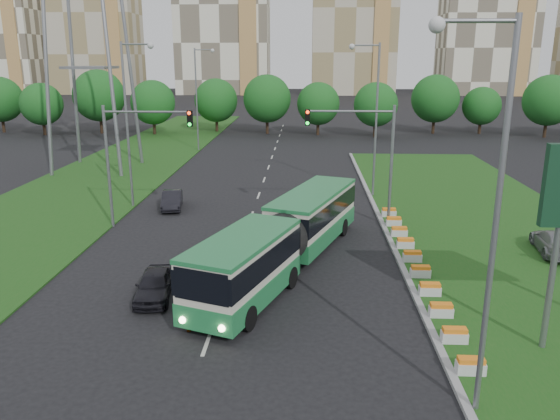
# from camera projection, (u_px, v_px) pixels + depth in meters

# --- Properties ---
(ground) EXTENTS (360.00, 360.00, 0.00)m
(ground) POSITION_uv_depth(u_px,v_px,m) (288.00, 283.00, 27.27)
(ground) COLOR black
(ground) RESTS_ON ground
(grass_median) EXTENTS (14.00, 60.00, 0.15)m
(grass_median) POSITION_uv_depth(u_px,v_px,m) (498.00, 236.00, 34.36)
(grass_median) COLOR #1A4D16
(grass_median) RESTS_ON ground
(median_kerb) EXTENTS (0.30, 60.00, 0.18)m
(median_kerb) POSITION_uv_depth(u_px,v_px,m) (387.00, 234.00, 34.67)
(median_kerb) COLOR gray
(median_kerb) RESTS_ON ground
(left_verge) EXTENTS (12.00, 110.00, 0.10)m
(left_verge) POSITION_uv_depth(u_px,v_px,m) (109.00, 175.00, 52.13)
(left_verge) COLOR #1A4D16
(left_verge) RESTS_ON ground
(lane_markings) EXTENTS (0.20, 100.00, 0.01)m
(lane_markings) POSITION_uv_depth(u_px,v_px,m) (261.00, 190.00, 46.65)
(lane_markings) COLOR #BABBB3
(lane_markings) RESTS_ON ground
(flower_planters) EXTENTS (1.10, 20.30, 0.60)m
(flower_planters) POSITION_uv_depth(u_px,v_px,m) (416.00, 263.00, 28.67)
(flower_planters) COLOR silver
(flower_planters) RESTS_ON grass_median
(traffic_mast_median) EXTENTS (5.76, 0.32, 8.00)m
(traffic_mast_median) POSITION_uv_depth(u_px,v_px,m) (367.00, 147.00, 35.24)
(traffic_mast_median) COLOR gray
(traffic_mast_median) RESTS_ON ground
(traffic_mast_left) EXTENTS (5.76, 0.32, 8.00)m
(traffic_mast_left) POSITION_uv_depth(u_px,v_px,m) (131.00, 147.00, 34.96)
(traffic_mast_left) COLOR gray
(traffic_mast_left) RESTS_ON ground
(street_lamps) EXTENTS (36.00, 60.00, 12.00)m
(street_lamps) POSITION_uv_depth(u_px,v_px,m) (247.00, 136.00, 35.41)
(street_lamps) COLOR gray
(street_lamps) RESTS_ON ground
(tree_line) EXTENTS (120.00, 8.00, 9.00)m
(tree_line) POSITION_uv_depth(u_px,v_px,m) (370.00, 104.00, 78.52)
(tree_line) COLOR #155019
(tree_line) RESTS_ON ground
(apartment_tower_west) EXTENTS (26.00, 15.00, 48.00)m
(apartment_tower_west) POSITION_uv_depth(u_px,v_px,m) (94.00, 14.00, 168.10)
(apartment_tower_west) COLOR #C0B79B
(apartment_tower_west) RESTS_ON ground
(apartment_tower_cwest) EXTENTS (28.00, 15.00, 52.00)m
(apartment_tower_cwest) POSITION_uv_depth(u_px,v_px,m) (222.00, 7.00, 165.74)
(apartment_tower_cwest) COLOR white
(apartment_tower_cwest) RESTS_ON ground
(apartment_tower_ceast) EXTENTS (25.00, 15.00, 50.00)m
(apartment_tower_ceast) POSITION_uv_depth(u_px,v_px,m) (354.00, 9.00, 164.20)
(apartment_tower_ceast) COLOR #C0B79B
(apartment_tower_ceast) RESTS_ON ground
(apartment_tower_east) EXTENTS (27.00, 15.00, 47.00)m
(apartment_tower_east) POSITION_uv_depth(u_px,v_px,m) (489.00, 14.00, 162.78)
(apartment_tower_east) COLOR white
(apartment_tower_east) RESTS_ON ground
(midrise_west) EXTENTS (22.00, 14.00, 36.00)m
(midrise_west) POSITION_uv_depth(u_px,v_px,m) (2.00, 35.00, 171.07)
(midrise_west) COLOR white
(midrise_west) RESTS_ON ground
(articulated_bus) EXTENTS (2.70, 17.31, 2.85)m
(articulated_bus) POSITION_uv_depth(u_px,v_px,m) (281.00, 236.00, 28.90)
(articulated_bus) COLOR beige
(articulated_bus) RESTS_ON ground
(car_left_near) EXTENTS (1.97, 4.06, 1.33)m
(car_left_near) POSITION_uv_depth(u_px,v_px,m) (155.00, 284.00, 25.46)
(car_left_near) COLOR black
(car_left_near) RESTS_ON ground
(car_left_far) EXTENTS (2.05, 4.15, 1.31)m
(car_left_far) POSITION_uv_depth(u_px,v_px,m) (172.00, 200.00, 40.70)
(car_left_far) COLOR black
(car_left_far) RESTS_ON ground
(car_median) EXTENTS (2.47, 4.81, 1.34)m
(car_median) POSITION_uv_depth(u_px,v_px,m) (555.00, 242.00, 30.88)
(car_median) COLOR gray
(car_median) RESTS_ON grass_median
(pedestrian) EXTENTS (0.64, 0.75, 1.73)m
(pedestrian) POSITION_uv_depth(u_px,v_px,m) (187.00, 311.00, 22.37)
(pedestrian) COLOR gray
(pedestrian) RESTS_ON ground
(shopping_trolley) EXTENTS (0.30, 0.32, 0.52)m
(shopping_trolley) POSITION_uv_depth(u_px,v_px,m) (224.00, 314.00, 23.44)
(shopping_trolley) COLOR orange
(shopping_trolley) RESTS_ON ground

